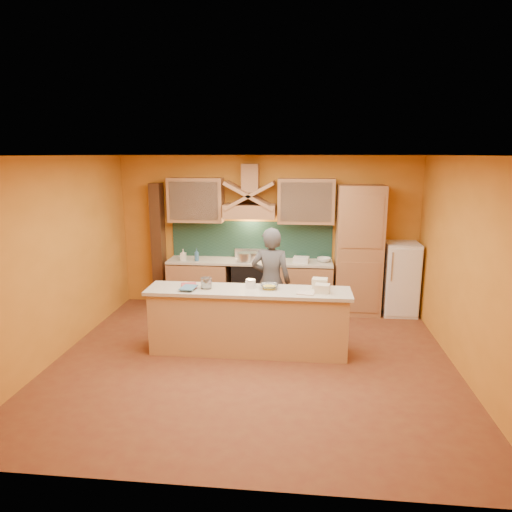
# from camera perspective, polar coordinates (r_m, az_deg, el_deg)

# --- Properties ---
(floor) EXTENTS (5.50, 5.00, 0.01)m
(floor) POSITION_cam_1_polar(r_m,az_deg,el_deg) (6.53, -0.38, -12.95)
(floor) COLOR brown
(floor) RESTS_ON ground
(ceiling) EXTENTS (5.50, 5.00, 0.01)m
(ceiling) POSITION_cam_1_polar(r_m,az_deg,el_deg) (5.89, -0.42, 12.46)
(ceiling) COLOR white
(ceiling) RESTS_ON wall_back
(wall_back) EXTENTS (5.50, 0.02, 2.80)m
(wall_back) POSITION_cam_1_polar(r_m,az_deg,el_deg) (8.50, 1.44, 3.01)
(wall_back) COLOR orange
(wall_back) RESTS_ON floor
(wall_front) EXTENTS (5.50, 0.02, 2.80)m
(wall_front) POSITION_cam_1_polar(r_m,az_deg,el_deg) (3.70, -4.68, -9.96)
(wall_front) COLOR orange
(wall_front) RESTS_ON floor
(wall_left) EXTENTS (0.02, 5.00, 2.80)m
(wall_left) POSITION_cam_1_polar(r_m,az_deg,el_deg) (6.91, -23.69, -0.29)
(wall_left) COLOR orange
(wall_left) RESTS_ON floor
(wall_right) EXTENTS (0.02, 5.00, 2.80)m
(wall_right) POSITION_cam_1_polar(r_m,az_deg,el_deg) (6.38, 24.98, -1.41)
(wall_right) COLOR orange
(wall_right) RESTS_ON floor
(base_cabinet_left) EXTENTS (1.10, 0.60, 0.86)m
(base_cabinet_left) POSITION_cam_1_polar(r_m,az_deg,el_deg) (8.61, -7.09, -3.58)
(base_cabinet_left) COLOR #AB774E
(base_cabinet_left) RESTS_ON floor
(base_cabinet_right) EXTENTS (1.10, 0.60, 0.86)m
(base_cabinet_right) POSITION_cam_1_polar(r_m,az_deg,el_deg) (8.40, 5.68, -3.96)
(base_cabinet_right) COLOR #AB774E
(base_cabinet_right) RESTS_ON floor
(counter_top) EXTENTS (3.00, 0.62, 0.04)m
(counter_top) POSITION_cam_1_polar(r_m,az_deg,el_deg) (8.33, -0.80, -0.68)
(counter_top) COLOR beige
(counter_top) RESTS_ON base_cabinet_left
(stove) EXTENTS (0.60, 0.58, 0.90)m
(stove) POSITION_cam_1_polar(r_m,az_deg,el_deg) (8.45, -0.79, -3.66)
(stove) COLOR black
(stove) RESTS_ON floor
(backsplash) EXTENTS (3.00, 0.03, 0.70)m
(backsplash) POSITION_cam_1_polar(r_m,az_deg,el_deg) (8.54, -0.58, 2.04)
(backsplash) COLOR #17332B
(backsplash) RESTS_ON wall_back
(range_hood) EXTENTS (0.92, 0.50, 0.24)m
(range_hood) POSITION_cam_1_polar(r_m,az_deg,el_deg) (8.22, -0.77, 5.65)
(range_hood) COLOR #AB774E
(range_hood) RESTS_ON wall_back
(hood_chimney) EXTENTS (0.30, 0.30, 0.50)m
(hood_chimney) POSITION_cam_1_polar(r_m,az_deg,el_deg) (8.27, -0.71, 9.73)
(hood_chimney) COLOR #AB774E
(hood_chimney) RESTS_ON wall_back
(upper_cabinet_left) EXTENTS (1.00, 0.35, 0.80)m
(upper_cabinet_left) POSITION_cam_1_polar(r_m,az_deg,el_deg) (8.45, -7.52, 6.96)
(upper_cabinet_left) COLOR #AB774E
(upper_cabinet_left) RESTS_ON wall_back
(upper_cabinet_right) EXTENTS (1.00, 0.35, 0.80)m
(upper_cabinet_right) POSITION_cam_1_polar(r_m,az_deg,el_deg) (8.22, 6.27, 6.84)
(upper_cabinet_right) COLOR #AB774E
(upper_cabinet_right) RESTS_ON wall_back
(pantry_column) EXTENTS (0.80, 0.60, 2.30)m
(pantry_column) POSITION_cam_1_polar(r_m,az_deg,el_deg) (8.29, 12.72, 0.70)
(pantry_column) COLOR #AB774E
(pantry_column) RESTS_ON floor
(fridge) EXTENTS (0.58, 0.60, 1.30)m
(fridge) POSITION_cam_1_polar(r_m,az_deg,el_deg) (8.52, 17.57, -2.71)
(fridge) COLOR white
(fridge) RESTS_ON floor
(trim_column_left) EXTENTS (0.20, 0.30, 2.30)m
(trim_column_left) POSITION_cam_1_polar(r_m,az_deg,el_deg) (8.79, -12.09, 1.41)
(trim_column_left) COLOR #472816
(trim_column_left) RESTS_ON floor
(island_body) EXTENTS (2.80, 0.55, 0.88)m
(island_body) POSITION_cam_1_polar(r_m,az_deg,el_deg) (6.64, -0.97, -8.37)
(island_body) COLOR tan
(island_body) RESTS_ON floor
(island_top) EXTENTS (2.90, 0.62, 0.05)m
(island_top) POSITION_cam_1_polar(r_m,az_deg,el_deg) (6.48, -0.98, -4.40)
(island_top) COLOR beige
(island_top) RESTS_ON island_body
(person) EXTENTS (0.66, 0.46, 1.72)m
(person) POSITION_cam_1_polar(r_m,az_deg,el_deg) (7.16, 1.88, -3.23)
(person) COLOR #4C4C51
(person) RESTS_ON floor
(pot_large) EXTENTS (0.31, 0.31, 0.17)m
(pot_large) POSITION_cam_1_polar(r_m,az_deg,el_deg) (8.21, -1.46, -0.26)
(pot_large) COLOR #B3B3BA
(pot_large) RESTS_ON stove
(pot_small) EXTENTS (0.23, 0.23, 0.13)m
(pot_small) POSITION_cam_1_polar(r_m,az_deg,el_deg) (8.32, -0.41, -0.23)
(pot_small) COLOR silver
(pot_small) RESTS_ON stove
(soap_bottle_a) EXTENTS (0.09, 0.10, 0.21)m
(soap_bottle_a) POSITION_cam_1_polar(r_m,az_deg,el_deg) (8.41, -9.09, 0.14)
(soap_bottle_a) COLOR silver
(soap_bottle_a) RESTS_ON counter_top
(soap_bottle_b) EXTENTS (0.12, 0.12, 0.23)m
(soap_bottle_b) POSITION_cam_1_polar(r_m,az_deg,el_deg) (8.33, -7.44, 0.14)
(soap_bottle_b) COLOR #356492
(soap_bottle_b) RESTS_ON counter_top
(bowl_back) EXTENTS (0.28, 0.28, 0.08)m
(bowl_back) POSITION_cam_1_polar(r_m,az_deg,el_deg) (8.29, 8.47, -0.47)
(bowl_back) COLOR silver
(bowl_back) RESTS_ON counter_top
(dish_rack) EXTENTS (0.30, 0.25, 0.10)m
(dish_rack) POSITION_cam_1_polar(r_m,az_deg,el_deg) (8.21, 5.65, -0.46)
(dish_rack) COLOR silver
(dish_rack) RESTS_ON counter_top
(book_lower) EXTENTS (0.29, 0.34, 0.03)m
(book_lower) POSITION_cam_1_polar(r_m,az_deg,el_deg) (6.66, -9.31, -3.75)
(book_lower) COLOR #B03E43
(book_lower) RESTS_ON island_top
(book_upper) EXTENTS (0.23, 0.29, 0.02)m
(book_upper) POSITION_cam_1_polar(r_m,az_deg,el_deg) (6.54, -9.26, -3.87)
(book_upper) COLOR teal
(book_upper) RESTS_ON island_top
(jar_large) EXTENTS (0.19, 0.19, 0.16)m
(jar_large) POSITION_cam_1_polar(r_m,az_deg,el_deg) (6.53, -6.24, -3.38)
(jar_large) COLOR silver
(jar_large) RESTS_ON island_top
(jar_small) EXTENTS (0.15, 0.15, 0.13)m
(jar_small) POSITION_cam_1_polar(r_m,az_deg,el_deg) (6.52, -6.18, -3.55)
(jar_small) COLOR white
(jar_small) RESTS_ON island_top
(kitchen_scale) EXTENTS (0.14, 0.14, 0.10)m
(kitchen_scale) POSITION_cam_1_polar(r_m,az_deg,el_deg) (6.55, -0.69, -3.51)
(kitchen_scale) COLOR white
(kitchen_scale) RESTS_ON island_top
(mixing_bowl) EXTENTS (0.28, 0.28, 0.06)m
(mixing_bowl) POSITION_cam_1_polar(r_m,az_deg,el_deg) (6.50, 1.68, -3.83)
(mixing_bowl) COLOR silver
(mixing_bowl) RESTS_ON island_top
(cloth) EXTENTS (0.27, 0.22, 0.02)m
(cloth) POSITION_cam_1_polar(r_m,az_deg,el_deg) (6.31, 6.26, -4.63)
(cloth) COLOR beige
(cloth) RESTS_ON island_top
(grocery_bag_a) EXTENTS (0.24, 0.20, 0.14)m
(grocery_bag_a) POSITION_cam_1_polar(r_m,az_deg,el_deg) (6.59, 7.98, -3.39)
(grocery_bag_a) COLOR beige
(grocery_bag_a) RESTS_ON island_top
(grocery_bag_b) EXTENTS (0.22, 0.19, 0.12)m
(grocery_bag_b) POSITION_cam_1_polar(r_m,az_deg,el_deg) (6.37, 8.29, -4.05)
(grocery_bag_b) COLOR beige
(grocery_bag_b) RESTS_ON island_top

